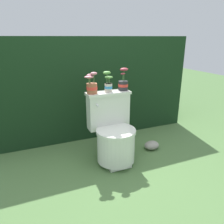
{
  "coord_description": "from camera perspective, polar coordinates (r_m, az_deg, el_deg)",
  "views": [
    {
      "loc": [
        -0.83,
        -1.98,
        1.34
      ],
      "look_at": [
        0.03,
        0.07,
        0.57
      ],
      "focal_mm": 35.0,
      "sensor_mm": 36.0,
      "label": 1
    }
  ],
  "objects": [
    {
      "name": "ground_plane",
      "position": [
        2.53,
        -0.03,
        -12.85
      ],
      "size": [
        12.0,
        12.0,
        0.0
      ],
      "primitive_type": "plane",
      "color": "#4C703D"
    },
    {
      "name": "hedge_backdrop",
      "position": [
        3.38,
        -8.12,
        7.51
      ],
      "size": [
        2.9,
        1.1,
        1.35
      ],
      "color": "black",
      "rests_on": "ground"
    },
    {
      "name": "toilet",
      "position": [
        2.41,
        0.36,
        -5.74
      ],
      "size": [
        0.49,
        0.52,
        0.77
      ],
      "color": "silver",
      "rests_on": "ground"
    },
    {
      "name": "potted_plant_left",
      "position": [
        2.32,
        -5.35,
        6.92
      ],
      "size": [
        0.14,
        0.12,
        0.23
      ],
      "color": "#9E5638",
      "rests_on": "toilet"
    },
    {
      "name": "potted_plant_midleft",
      "position": [
        2.37,
        -0.97,
        7.38
      ],
      "size": [
        0.11,
        0.09,
        0.23
      ],
      "color": "beige",
      "rests_on": "toilet"
    },
    {
      "name": "potted_plant_middle",
      "position": [
        2.47,
        2.94,
        7.55
      ],
      "size": [
        0.13,
        0.12,
        0.24
      ],
      "color": "#262628",
      "rests_on": "toilet"
    },
    {
      "name": "garden_stone",
      "position": [
        2.81,
        10.32,
        -8.54
      ],
      "size": [
        0.19,
        0.15,
        0.1
      ],
      "color": "gray",
      "rests_on": "ground"
    }
  ]
}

